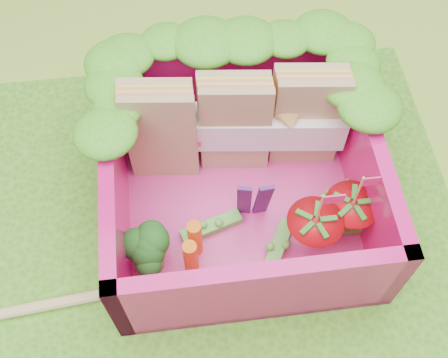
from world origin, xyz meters
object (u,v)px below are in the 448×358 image
bento_box (241,175)px  strawberry_left (312,233)px  sandwich_stack (235,124)px  broccoli (149,250)px  strawberry_right (348,216)px

bento_box → strawberry_left: (0.31, -0.32, -0.08)m
sandwich_stack → broccoli: bearing=-129.9°
bento_box → strawberry_left: size_ratio=2.55×
strawberry_left → broccoli: bearing=-179.8°
broccoli → bento_box: bearing=34.1°
sandwich_stack → strawberry_left: sandwich_stack is taller
broccoli → strawberry_left: bearing=0.2°
sandwich_stack → bento_box: bearing=-91.2°
bento_box → strawberry_left: 0.45m
sandwich_stack → broccoli: sandwich_stack is taller
broccoli → strawberry_right: 0.98m
broccoli → strawberry_left: size_ratio=0.60×
sandwich_stack → strawberry_left: size_ratio=2.23×
bento_box → broccoli: bento_box is taller
bento_box → sandwich_stack: (0.01, 0.25, 0.08)m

